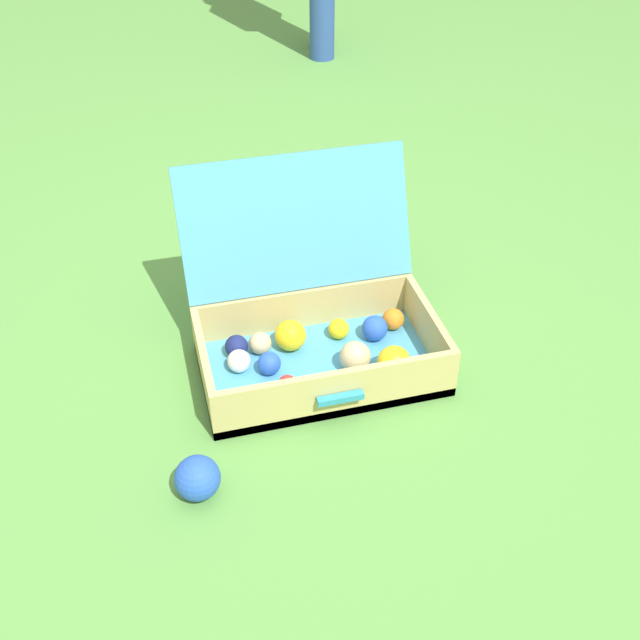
# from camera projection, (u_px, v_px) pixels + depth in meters

# --- Properties ---
(ground_plane) EXTENTS (16.00, 16.00, 0.00)m
(ground_plane) POSITION_uv_depth(u_px,v_px,m) (295.00, 359.00, 1.98)
(ground_plane) COLOR #569342
(open_suitcase) EXTENTS (0.59, 0.52, 0.46)m
(open_suitcase) POSITION_uv_depth(u_px,v_px,m) (315.00, 323.00, 1.93)
(open_suitcase) COLOR #4799C6
(open_suitcase) RESTS_ON ground
(stray_ball_on_grass) EXTENTS (0.10, 0.10, 0.10)m
(stray_ball_on_grass) POSITION_uv_depth(u_px,v_px,m) (197.00, 478.00, 1.60)
(stray_ball_on_grass) COLOR blue
(stray_ball_on_grass) RESTS_ON ground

